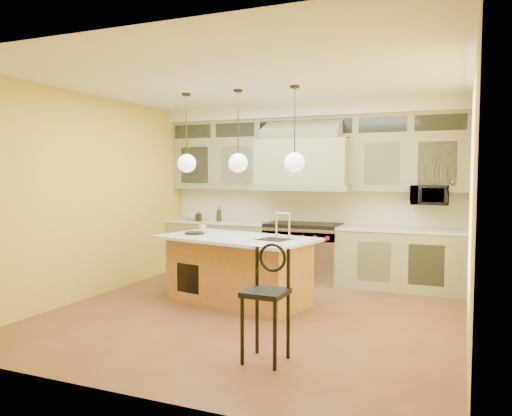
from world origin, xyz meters
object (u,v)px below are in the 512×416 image
at_px(kitchen_island, 239,269).
at_px(microwave, 430,195).
at_px(counter_stool, 267,295).
at_px(range, 303,252).

bearing_deg(kitchen_island, microwave, 49.74).
xyz_separation_m(kitchen_island, counter_stool, (1.13, -1.82, 0.16)).
xyz_separation_m(range, microwave, (1.95, 0.11, 0.96)).
height_order(range, microwave, microwave).
bearing_deg(counter_stool, range, 104.06).
bearing_deg(counter_stool, kitchen_island, 124.12).
xyz_separation_m(range, counter_stool, (0.73, -3.51, 0.14)).
distance_m(kitchen_island, microwave, 3.12).
bearing_deg(range, kitchen_island, -103.11).
height_order(counter_stool, microwave, microwave).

